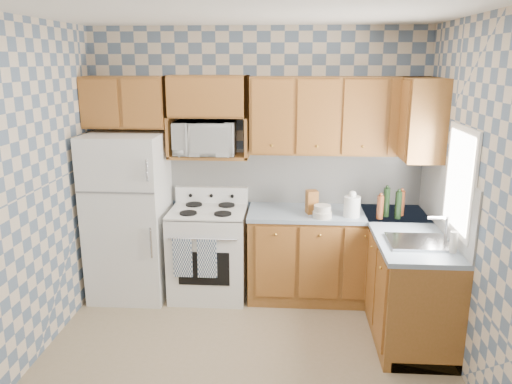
# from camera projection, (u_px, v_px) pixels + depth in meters

# --- Properties ---
(floor) EXTENTS (3.40, 3.40, 0.00)m
(floor) POSITION_uv_depth(u_px,v_px,m) (243.00, 367.00, 3.98)
(floor) COLOR #8B7956
(floor) RESTS_ON ground
(back_wall) EXTENTS (3.40, 0.02, 2.70)m
(back_wall) POSITION_uv_depth(u_px,v_px,m) (257.00, 162.00, 5.18)
(back_wall) COLOR slate
(back_wall) RESTS_ON ground
(right_wall) EXTENTS (0.02, 3.20, 2.70)m
(right_wall) POSITION_uv_depth(u_px,v_px,m) (482.00, 209.00, 3.52)
(right_wall) COLOR slate
(right_wall) RESTS_ON ground
(backsplash_back) EXTENTS (2.60, 0.02, 0.56)m
(backsplash_back) POSITION_uv_depth(u_px,v_px,m) (295.00, 177.00, 5.18)
(backsplash_back) COLOR white
(backsplash_back) RESTS_ON back_wall
(backsplash_right) EXTENTS (0.02, 1.60, 0.56)m
(backsplash_right) POSITION_uv_depth(u_px,v_px,m) (444.00, 199.00, 4.33)
(backsplash_right) COLOR white
(backsplash_right) RESTS_ON right_wall
(refrigerator) EXTENTS (0.75, 0.70, 1.68)m
(refrigerator) POSITION_uv_depth(u_px,v_px,m) (129.00, 216.00, 5.05)
(refrigerator) COLOR white
(refrigerator) RESTS_ON floor
(stove_body) EXTENTS (0.76, 0.65, 0.90)m
(stove_body) POSITION_uv_depth(u_px,v_px,m) (209.00, 253.00, 5.12)
(stove_body) COLOR white
(stove_body) RESTS_ON floor
(cooktop) EXTENTS (0.76, 0.65, 0.02)m
(cooktop) POSITION_uv_depth(u_px,v_px,m) (208.00, 211.00, 5.01)
(cooktop) COLOR silver
(cooktop) RESTS_ON stove_body
(backguard) EXTENTS (0.76, 0.08, 0.17)m
(backguard) POSITION_uv_depth(u_px,v_px,m) (212.00, 195.00, 5.25)
(backguard) COLOR white
(backguard) RESTS_ON cooktop
(dish_towel_left) EXTENTS (0.18, 0.02, 0.39)m
(dish_towel_left) POSITION_uv_depth(u_px,v_px,m) (183.00, 258.00, 4.78)
(dish_towel_left) COLOR navy
(dish_towel_left) RESTS_ON stove_body
(dish_towel_right) EXTENTS (0.18, 0.02, 0.39)m
(dish_towel_right) POSITION_uv_depth(u_px,v_px,m) (207.00, 258.00, 4.77)
(dish_towel_right) COLOR navy
(dish_towel_right) RESTS_ON stove_body
(base_cabinets_back) EXTENTS (1.75, 0.60, 0.88)m
(base_cabinets_back) POSITION_uv_depth(u_px,v_px,m) (336.00, 256.00, 5.06)
(base_cabinets_back) COLOR brown
(base_cabinets_back) RESTS_ON floor
(base_cabinets_right) EXTENTS (0.60, 1.60, 0.88)m
(base_cabinets_right) POSITION_uv_depth(u_px,v_px,m) (404.00, 279.00, 4.55)
(base_cabinets_right) COLOR brown
(base_cabinets_right) RESTS_ON floor
(countertop_back) EXTENTS (1.77, 0.63, 0.04)m
(countertop_back) POSITION_uv_depth(u_px,v_px,m) (338.00, 213.00, 4.94)
(countertop_back) COLOR gray
(countertop_back) RESTS_ON base_cabinets_back
(countertop_right) EXTENTS (0.63, 1.60, 0.04)m
(countertop_right) POSITION_uv_depth(u_px,v_px,m) (407.00, 231.00, 4.43)
(countertop_right) COLOR gray
(countertop_right) RESTS_ON base_cabinets_right
(upper_cabinets_back) EXTENTS (1.75, 0.33, 0.74)m
(upper_cabinets_back) POSITION_uv_depth(u_px,v_px,m) (340.00, 116.00, 4.83)
(upper_cabinets_back) COLOR brown
(upper_cabinets_back) RESTS_ON back_wall
(upper_cabinets_fridge) EXTENTS (0.82, 0.33, 0.50)m
(upper_cabinets_fridge) POSITION_uv_depth(u_px,v_px,m) (126.00, 102.00, 4.94)
(upper_cabinets_fridge) COLOR brown
(upper_cabinets_fridge) RESTS_ON back_wall
(upper_cabinets_right) EXTENTS (0.33, 0.70, 0.74)m
(upper_cabinets_right) POSITION_uv_depth(u_px,v_px,m) (420.00, 118.00, 4.61)
(upper_cabinets_right) COLOR brown
(upper_cabinets_right) RESTS_ON right_wall
(microwave_shelf) EXTENTS (0.80, 0.33, 0.03)m
(microwave_shelf) POSITION_uv_depth(u_px,v_px,m) (209.00, 156.00, 5.02)
(microwave_shelf) COLOR brown
(microwave_shelf) RESTS_ON back_wall
(microwave) EXTENTS (0.61, 0.42, 0.34)m
(microwave) POSITION_uv_depth(u_px,v_px,m) (205.00, 138.00, 4.99)
(microwave) COLOR white
(microwave) RESTS_ON microwave_shelf
(sink) EXTENTS (0.48, 0.40, 0.03)m
(sink) POSITION_uv_depth(u_px,v_px,m) (418.00, 242.00, 4.08)
(sink) COLOR #B7B7BC
(sink) RESTS_ON countertop_right
(window) EXTENTS (0.02, 0.66, 0.86)m
(window) POSITION_uv_depth(u_px,v_px,m) (460.00, 181.00, 3.93)
(window) COLOR white
(window) RESTS_ON right_wall
(bottle_0) EXTENTS (0.06, 0.06, 0.28)m
(bottle_0) POSITION_uv_depth(u_px,v_px,m) (386.00, 202.00, 4.75)
(bottle_0) COLOR black
(bottle_0) RESTS_ON countertop_back
(bottle_1) EXTENTS (0.06, 0.06, 0.26)m
(bottle_1) POSITION_uv_depth(u_px,v_px,m) (398.00, 205.00, 4.69)
(bottle_1) COLOR black
(bottle_1) RESTS_ON countertop_back
(bottle_2) EXTENTS (0.06, 0.06, 0.24)m
(bottle_2) POSITION_uv_depth(u_px,v_px,m) (401.00, 203.00, 4.78)
(bottle_2) COLOR #622D16
(bottle_2) RESTS_ON countertop_back
(bottle_3) EXTENTS (0.06, 0.06, 0.22)m
(bottle_3) POSITION_uv_depth(u_px,v_px,m) (380.00, 207.00, 4.69)
(bottle_3) COLOR #622D16
(bottle_3) RESTS_ON countertop_back
(knife_block) EXTENTS (0.13, 0.13, 0.23)m
(knife_block) POSITION_uv_depth(u_px,v_px,m) (312.00, 202.00, 4.85)
(knife_block) COLOR brown
(knife_block) RESTS_ON countertop_back
(electric_kettle) EXTENTS (0.16, 0.16, 0.20)m
(electric_kettle) POSITION_uv_depth(u_px,v_px,m) (352.00, 207.00, 4.75)
(electric_kettle) COLOR white
(electric_kettle) RESTS_ON countertop_back
(food_containers) EXTENTS (0.18, 0.18, 0.12)m
(food_containers) POSITION_uv_depth(u_px,v_px,m) (322.00, 211.00, 4.73)
(food_containers) COLOR beige
(food_containers) RESTS_ON countertop_back
(soap_bottle) EXTENTS (0.06, 0.06, 0.17)m
(soap_bottle) POSITION_uv_depth(u_px,v_px,m) (454.00, 242.00, 3.86)
(soap_bottle) COLOR beige
(soap_bottle) RESTS_ON countertop_right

